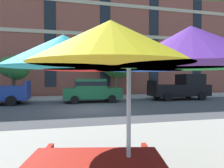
# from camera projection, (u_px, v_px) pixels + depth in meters

# --- Properties ---
(ground_plane) EXTENTS (120.00, 120.00, 0.00)m
(ground_plane) POSITION_uv_depth(u_px,v_px,m) (90.00, 110.00, 11.62)
(ground_plane) COLOR #424244
(sidewalk_far) EXTENTS (56.00, 3.60, 0.12)m
(sidewalk_far) POSITION_uv_depth(u_px,v_px,m) (81.00, 98.00, 18.23)
(sidewalk_far) COLOR #B2ADA3
(sidewalk_far) RESTS_ON ground
(apartment_building) EXTENTS (44.18, 12.08, 12.80)m
(apartment_building) POSITION_uv_depth(u_px,v_px,m) (75.00, 43.00, 26.00)
(apartment_building) COLOR #934C3D
(apartment_building) RESTS_ON ground
(sedan_green) EXTENTS (4.40, 1.98, 1.78)m
(sedan_green) POSITION_uv_depth(u_px,v_px,m) (91.00, 90.00, 15.33)
(sedan_green) COLOR #195933
(sedan_green) RESTS_ON ground
(pickup_black) EXTENTS (5.10, 2.12, 2.20)m
(pickup_black) POSITION_uv_depth(u_px,v_px,m) (181.00, 88.00, 17.16)
(pickup_black) COLOR black
(pickup_black) RESTS_ON ground
(street_tree_left) EXTENTS (2.39, 2.04, 3.74)m
(street_tree_left) POSITION_uv_depth(u_px,v_px,m) (14.00, 68.00, 16.31)
(street_tree_left) COLOR brown
(street_tree_left) RESTS_ON ground
(street_tree_middle) EXTENTS (3.73, 3.93, 5.58)m
(street_tree_middle) POSITION_uv_depth(u_px,v_px,m) (118.00, 60.00, 19.36)
(street_tree_middle) COLOR brown
(street_tree_middle) RESTS_ON ground
(patio_umbrella) EXTENTS (3.21, 2.98, 2.46)m
(patio_umbrella) POSITION_uv_depth(u_px,v_px,m) (129.00, 53.00, 2.67)
(patio_umbrella) COLOR silver
(patio_umbrella) RESTS_ON ground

